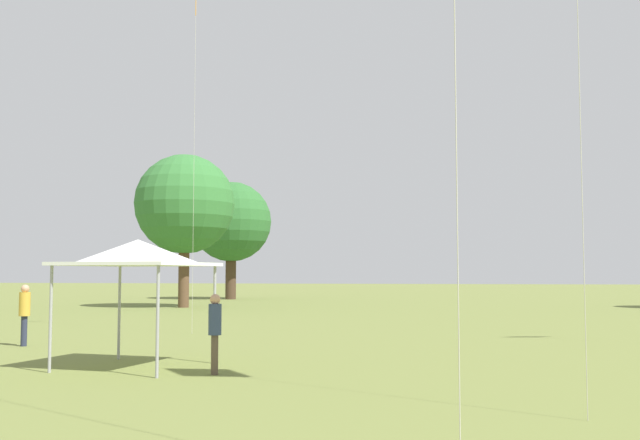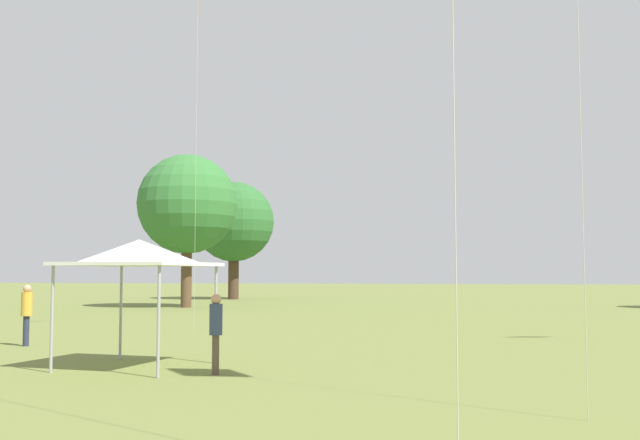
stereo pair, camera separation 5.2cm
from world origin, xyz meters
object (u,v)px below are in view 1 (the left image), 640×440
(canopy_tent, at_px, (138,253))
(person_standing_0, at_px, (215,325))
(distant_tree_2, at_px, (185,205))
(distant_tree_1, at_px, (231,222))
(person_standing_2, at_px, (25,309))

(canopy_tent, bearing_deg, person_standing_0, -19.96)
(distant_tree_2, bearing_deg, person_standing_0, -67.88)
(canopy_tent, xyz_separation_m, distant_tree_1, (-11.54, 44.11, 3.83))
(person_standing_0, xyz_separation_m, person_standing_2, (-7.69, 4.98, 0.05))
(canopy_tent, height_order, distant_tree_2, distant_tree_2)
(person_standing_2, xyz_separation_m, canopy_tent, (5.51, -4.19, 1.54))
(person_standing_2, height_order, canopy_tent, canopy_tent)
(person_standing_2, distance_m, distant_tree_1, 40.73)
(person_standing_0, relative_size, canopy_tent, 0.52)
(canopy_tent, distance_m, distant_tree_2, 31.05)
(canopy_tent, xyz_separation_m, distant_tree_2, (-9.98, 29.13, 3.95))
(person_standing_0, height_order, distant_tree_1, distant_tree_1)
(distant_tree_1, bearing_deg, canopy_tent, -75.34)
(person_standing_0, relative_size, person_standing_2, 0.94)
(distant_tree_2, bearing_deg, canopy_tent, -71.09)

